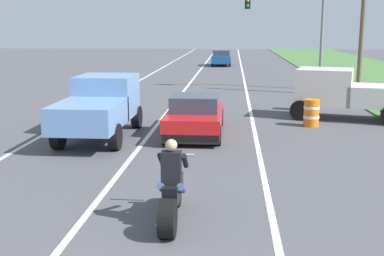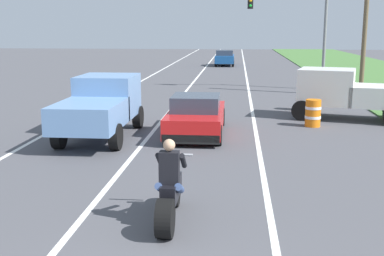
{
  "view_description": "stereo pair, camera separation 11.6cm",
  "coord_description": "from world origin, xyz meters",
  "px_view_note": "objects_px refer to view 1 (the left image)",
  "views": [
    {
      "loc": [
        1.0,
        -4.53,
        3.58
      ],
      "look_at": [
        -0.04,
        8.07,
        1.0
      ],
      "focal_mm": 46.1,
      "sensor_mm": 36.0,
      "label": 1
    },
    {
      "loc": [
        1.11,
        -4.52,
        3.58
      ],
      "look_at": [
        -0.04,
        8.07,
        1.0
      ],
      "focal_mm": 46.1,
      "sensor_mm": 36.0,
      "label": 2
    }
  ],
  "objects_px": {
    "sports_car_red": "(195,116)",
    "distant_car_far_ahead": "(221,58)",
    "traffic_light_mast_near": "(297,20)",
    "motorcycle_with_rider": "(172,194)",
    "pickup_truck_left_lane_light_blue": "(100,105)",
    "construction_barrel_nearest": "(311,113)",
    "construction_barrel_mid": "(302,99)",
    "pickup_truck_right_shoulder_white": "(349,92)"
  },
  "relations": [
    {
      "from": "sports_car_red",
      "to": "distant_car_far_ahead",
      "type": "relative_size",
      "value": 1.08
    },
    {
      "from": "traffic_light_mast_near",
      "to": "distant_car_far_ahead",
      "type": "xyz_separation_m",
      "value": [
        -4.73,
        18.01,
        -3.24
      ]
    },
    {
      "from": "motorcycle_with_rider",
      "to": "distant_car_far_ahead",
      "type": "relative_size",
      "value": 0.55
    },
    {
      "from": "sports_car_red",
      "to": "distant_car_far_ahead",
      "type": "bearing_deg",
      "value": 89.73
    },
    {
      "from": "pickup_truck_left_lane_light_blue",
      "to": "distant_car_far_ahead",
      "type": "relative_size",
      "value": 1.2
    },
    {
      "from": "sports_car_red",
      "to": "distant_car_far_ahead",
      "type": "height_order",
      "value": "distant_car_far_ahead"
    },
    {
      "from": "motorcycle_with_rider",
      "to": "sports_car_red",
      "type": "xyz_separation_m",
      "value": [
        -0.17,
        7.86,
        0.04
      ]
    },
    {
      "from": "sports_car_red",
      "to": "construction_barrel_nearest",
      "type": "relative_size",
      "value": 4.3
    },
    {
      "from": "motorcycle_with_rider",
      "to": "sports_car_red",
      "type": "distance_m",
      "value": 7.86
    },
    {
      "from": "construction_barrel_nearest",
      "to": "construction_barrel_mid",
      "type": "height_order",
      "value": "same"
    },
    {
      "from": "traffic_light_mast_near",
      "to": "construction_barrel_mid",
      "type": "xyz_separation_m",
      "value": [
        -0.56,
        -7.64,
        -3.51
      ]
    },
    {
      "from": "pickup_truck_right_shoulder_white",
      "to": "pickup_truck_left_lane_light_blue",
      "type": "bearing_deg",
      "value": -155.09
    },
    {
      "from": "sports_car_red",
      "to": "traffic_light_mast_near",
      "type": "height_order",
      "value": "traffic_light_mast_near"
    },
    {
      "from": "construction_barrel_mid",
      "to": "distant_car_far_ahead",
      "type": "relative_size",
      "value": 0.25
    },
    {
      "from": "motorcycle_with_rider",
      "to": "pickup_truck_right_shoulder_white",
      "type": "relative_size",
      "value": 0.43
    },
    {
      "from": "traffic_light_mast_near",
      "to": "motorcycle_with_rider",
      "type": "bearing_deg",
      "value": -102.67
    },
    {
      "from": "construction_barrel_mid",
      "to": "motorcycle_with_rider",
      "type": "bearing_deg",
      "value": -107.31
    },
    {
      "from": "pickup_truck_left_lane_light_blue",
      "to": "construction_barrel_nearest",
      "type": "xyz_separation_m",
      "value": [
        7.24,
        2.55,
        -0.6
      ]
    },
    {
      "from": "pickup_truck_left_lane_light_blue",
      "to": "traffic_light_mast_near",
      "type": "xyz_separation_m",
      "value": [
        7.95,
        13.88,
        2.9
      ]
    },
    {
      "from": "construction_barrel_mid",
      "to": "pickup_truck_right_shoulder_white",
      "type": "bearing_deg",
      "value": -54.49
    },
    {
      "from": "construction_barrel_nearest",
      "to": "distant_car_far_ahead",
      "type": "xyz_separation_m",
      "value": [
        -4.02,
        29.34,
        0.27
      ]
    },
    {
      "from": "sports_car_red",
      "to": "construction_barrel_nearest",
      "type": "distance_m",
      "value": 4.53
    },
    {
      "from": "motorcycle_with_rider",
      "to": "construction_barrel_nearest",
      "type": "distance_m",
      "value": 10.44
    },
    {
      "from": "traffic_light_mast_near",
      "to": "construction_barrel_nearest",
      "type": "relative_size",
      "value": 6.0
    },
    {
      "from": "sports_car_red",
      "to": "distant_car_far_ahead",
      "type": "distance_m",
      "value": 31.12
    },
    {
      "from": "pickup_truck_left_lane_light_blue",
      "to": "distant_car_far_ahead",
      "type": "height_order",
      "value": "pickup_truck_left_lane_light_blue"
    },
    {
      "from": "pickup_truck_right_shoulder_white",
      "to": "construction_barrel_mid",
      "type": "bearing_deg",
      "value": 125.51
    },
    {
      "from": "traffic_light_mast_near",
      "to": "construction_barrel_mid",
      "type": "relative_size",
      "value": 6.0
    },
    {
      "from": "motorcycle_with_rider",
      "to": "pickup_truck_left_lane_light_blue",
      "type": "relative_size",
      "value": 0.46
    },
    {
      "from": "pickup_truck_left_lane_light_blue",
      "to": "traffic_light_mast_near",
      "type": "relative_size",
      "value": 0.8
    },
    {
      "from": "sports_car_red",
      "to": "construction_barrel_nearest",
      "type": "height_order",
      "value": "sports_car_red"
    },
    {
      "from": "pickup_truck_right_shoulder_white",
      "to": "construction_barrel_mid",
      "type": "distance_m",
      "value": 2.66
    },
    {
      "from": "pickup_truck_left_lane_light_blue",
      "to": "pickup_truck_right_shoulder_white",
      "type": "relative_size",
      "value": 0.93
    },
    {
      "from": "motorcycle_with_rider",
      "to": "construction_barrel_mid",
      "type": "xyz_separation_m",
      "value": [
        4.15,
        13.33,
        -0.09
      ]
    },
    {
      "from": "pickup_truck_right_shoulder_white",
      "to": "construction_barrel_mid",
      "type": "relative_size",
      "value": 5.14
    },
    {
      "from": "pickup_truck_right_shoulder_white",
      "to": "traffic_light_mast_near",
      "type": "xyz_separation_m",
      "value": [
        -0.94,
        9.75,
        2.9
      ]
    },
    {
      "from": "pickup_truck_left_lane_light_blue",
      "to": "distant_car_far_ahead",
      "type": "xyz_separation_m",
      "value": [
        3.22,
        31.89,
        -0.33
      ]
    },
    {
      "from": "construction_barrel_nearest",
      "to": "construction_barrel_mid",
      "type": "distance_m",
      "value": 3.69
    },
    {
      "from": "motorcycle_with_rider",
      "to": "traffic_light_mast_near",
      "type": "relative_size",
      "value": 0.37
    },
    {
      "from": "sports_car_red",
      "to": "pickup_truck_right_shoulder_white",
      "type": "bearing_deg",
      "value": 29.99
    },
    {
      "from": "sports_car_red",
      "to": "construction_barrel_nearest",
      "type": "bearing_deg",
      "value": 23.13
    },
    {
      "from": "sports_car_red",
      "to": "traffic_light_mast_near",
      "type": "bearing_deg",
      "value": 69.58
    }
  ]
}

